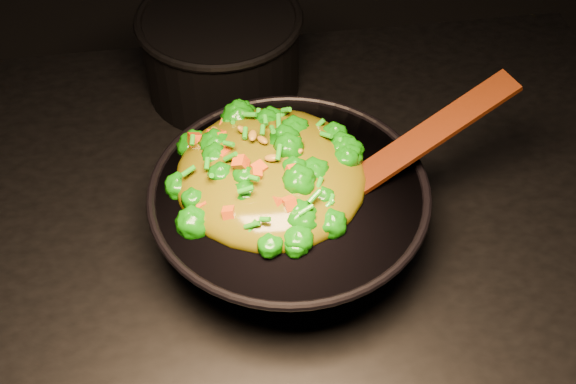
{
  "coord_description": "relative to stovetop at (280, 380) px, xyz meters",
  "views": [
    {
      "loc": [
        -0.07,
        -0.64,
        1.69
      ],
      "look_at": [
        0.01,
        -0.01,
        0.98
      ],
      "focal_mm": 45.0,
      "sensor_mm": 36.0,
      "label": 1
    }
  ],
  "objects": [
    {
      "name": "stir_fry",
      "position": [
        -0.01,
        0.0,
        0.59
      ],
      "size": [
        0.26,
        0.26,
        0.09
      ],
      "primitive_type": null,
      "rotation": [
        0.0,
        0.0,
        -0.05
      ],
      "color": "#126F07",
      "rests_on": "wok"
    },
    {
      "name": "spatula",
      "position": [
        0.2,
        0.01,
        0.59
      ],
      "size": [
        0.25,
        0.12,
        0.11
      ],
      "primitive_type": "cube",
      "rotation": [
        0.0,
        -0.38,
        0.32
      ],
      "color": "#381004",
      "rests_on": "wok"
    },
    {
      "name": "wok",
      "position": [
        0.01,
        -0.02,
        0.5
      ],
      "size": [
        0.43,
        0.43,
        0.1
      ],
      "primitive_type": null,
      "rotation": [
        0.0,
        0.0,
        0.22
      ],
      "color": "black",
      "rests_on": "stovetop"
    },
    {
      "name": "back_pot",
      "position": [
        -0.05,
        0.32,
        0.52
      ],
      "size": [
        0.31,
        0.31,
        0.14
      ],
      "primitive_type": "cylinder",
      "rotation": [
        0.0,
        0.0,
        0.27
      ],
      "color": "black",
      "rests_on": "stovetop"
    },
    {
      "name": "stovetop",
      "position": [
        0.0,
        0.0,
        0.0
      ],
      "size": [
        1.2,
        0.9,
        0.9
      ],
      "primitive_type": "cube",
      "color": "black",
      "rests_on": "ground"
    }
  ]
}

